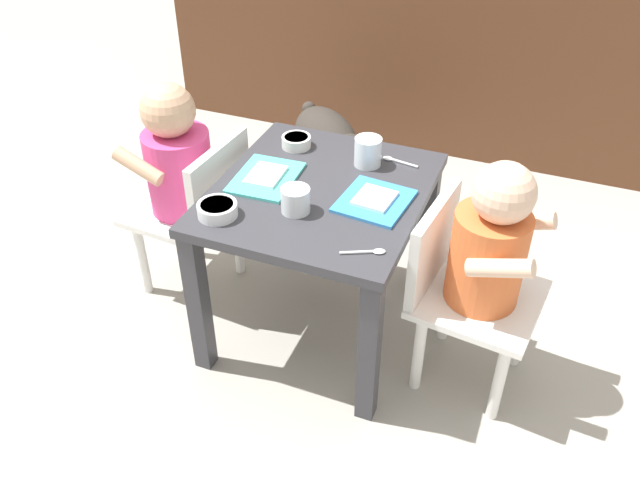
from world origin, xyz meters
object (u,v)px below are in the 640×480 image
object	(u,v)px
dining_table	(320,216)
veggie_bowl_near	(217,209)
food_tray_left	(266,177)
spoon_by_left_tray	(368,252)
water_cup_left	(368,153)
seated_child_left	(182,169)
water_cup_right	(296,201)
spoon_by_right_tray	(397,161)
seated_child_right	(483,254)
dog	(330,141)
food_tray_right	(374,200)
veggie_bowl_far	(296,141)

from	to	relation	value
dining_table	veggie_bowl_near	size ratio (longest dim) A/B	6.15
food_tray_left	spoon_by_left_tray	size ratio (longest dim) A/B	2.09
water_cup_left	veggie_bowl_near	xyz separation A→B (m)	(-0.25, -0.35, -0.01)
water_cup_left	seated_child_left	bearing A→B (deg)	-165.49
water_cup_right	spoon_by_right_tray	world-z (taller)	water_cup_right
seated_child_right	dog	distance (m)	0.93
food_tray_right	veggie_bowl_near	distance (m)	0.37
veggie_bowl_near	water_cup_right	bearing A→B (deg)	27.79
seated_child_left	veggie_bowl_near	world-z (taller)	seated_child_left
food_tray_right	water_cup_right	bearing A→B (deg)	-147.41
food_tray_right	water_cup_left	size ratio (longest dim) A/B	2.50
dining_table	seated_child_left	distance (m)	0.41
food_tray_right	veggie_bowl_far	bearing A→B (deg)	147.05
veggie_bowl_far	veggie_bowl_near	bearing A→B (deg)	-95.99
food_tray_right	dog	bearing A→B (deg)	119.30
dog	food_tray_left	xyz separation A→B (m)	(0.07, -0.64, 0.23)
dog	spoon_by_left_tray	distance (m)	0.95
dog	spoon_by_left_tray	xyz separation A→B (m)	(0.40, -0.83, 0.23)
water_cup_right	veggie_bowl_near	size ratio (longest dim) A/B	0.74
seated_child_right	dining_table	bearing A→B (deg)	174.85
water_cup_right	spoon_by_left_tray	size ratio (longest dim) A/B	0.72
veggie_bowl_near	seated_child_right	bearing A→B (deg)	14.88
seated_child_right	spoon_by_left_tray	world-z (taller)	seated_child_right
spoon_by_left_tray	spoon_by_right_tray	distance (m)	0.40
water_cup_left	spoon_by_right_tray	xyz separation A→B (m)	(0.07, 0.04, -0.03)
food_tray_right	water_cup_right	xyz separation A→B (m)	(-0.16, -0.10, 0.02)
food_tray_right	spoon_by_right_tray	world-z (taller)	food_tray_right
dining_table	food_tray_right	size ratio (longest dim) A/B	3.05
seated_child_left	veggie_bowl_near	bearing A→B (deg)	-43.10
food_tray_left	seated_child_left	bearing A→B (deg)	172.18
dog	veggie_bowl_far	distance (m)	0.52
seated_child_right	spoon_by_right_tray	xyz separation A→B (m)	(-0.28, 0.23, 0.06)
dog	veggie_bowl_near	distance (m)	0.86
food_tray_right	food_tray_left	bearing A→B (deg)	-180.00
seated_child_left	water_cup_left	bearing A→B (deg)	14.51
dog	food_tray_left	bearing A→B (deg)	-83.38
dining_table	water_cup_right	size ratio (longest dim) A/B	8.32
food_tray_left	veggie_bowl_far	xyz separation A→B (m)	(0.00, 0.18, 0.01)
spoon_by_left_tray	spoon_by_right_tray	size ratio (longest dim) A/B	0.95
seated_child_left	spoon_by_right_tray	xyz separation A→B (m)	(0.55, 0.17, 0.05)
food_tray_right	spoon_by_left_tray	bearing A→B (deg)	-76.22
dog	water_cup_left	world-z (taller)	water_cup_left
seated_child_right	spoon_by_left_tray	bearing A→B (deg)	-144.04
seated_child_left	water_cup_right	xyz separation A→B (m)	(0.40, -0.14, 0.08)
water_cup_left	spoon_by_right_tray	bearing A→B (deg)	31.46
spoon_by_right_tray	spoon_by_left_tray	bearing A→B (deg)	-82.45
dog	seated_child_left	bearing A→B (deg)	-108.21
dining_table	food_tray_right	world-z (taller)	food_tray_right
veggie_bowl_near	dog	bearing A→B (deg)	92.80
dog	food_tray_left	distance (m)	0.68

